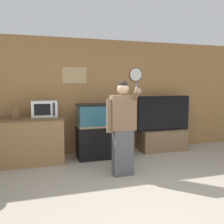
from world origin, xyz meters
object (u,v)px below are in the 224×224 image
at_px(counter_island, 30,140).
at_px(knife_block, 16,112).
at_px(aquarium_on_stand, 103,131).
at_px(person_standing, 122,127).
at_px(tv_on_stand, 163,135).
at_px(microwave, 44,109).

relative_size(counter_island, knife_block, 3.92).
relative_size(aquarium_on_stand, person_standing, 0.71).
xyz_separation_m(counter_island, aquarium_on_stand, (1.50, -0.02, 0.12)).
bearing_deg(aquarium_on_stand, knife_block, 178.86).
distance_m(aquarium_on_stand, person_standing, 1.17).
xyz_separation_m(aquarium_on_stand, tv_on_stand, (1.52, 0.11, -0.20)).
height_order(microwave, aquarium_on_stand, microwave).
bearing_deg(aquarium_on_stand, person_standing, -88.19).
height_order(microwave, tv_on_stand, tv_on_stand).
relative_size(knife_block, aquarium_on_stand, 0.29).
bearing_deg(aquarium_on_stand, tv_on_stand, 4.15).
height_order(counter_island, tv_on_stand, tv_on_stand).
relative_size(counter_island, person_standing, 0.80).
bearing_deg(tv_on_stand, microwave, -178.66).
bearing_deg(knife_block, counter_island, -3.55).
height_order(knife_block, tv_on_stand, tv_on_stand).
distance_m(tv_on_stand, person_standing, 2.00).
height_order(counter_island, knife_block, knife_block).
distance_m(microwave, person_standing, 1.74).
height_order(counter_island, person_standing, person_standing).
height_order(microwave, knife_block, knife_block).
bearing_deg(microwave, knife_block, -178.76).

